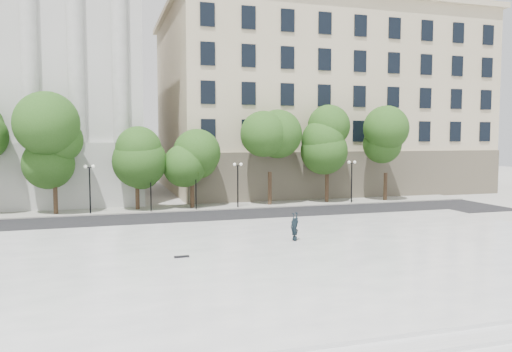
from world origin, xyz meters
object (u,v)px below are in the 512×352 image
at_px(traffic_light_east, 196,168).
at_px(person_lying, 295,237).
at_px(traffic_light_west, 151,170).
at_px(skateboard, 182,257).

bearing_deg(traffic_light_east, person_lying, -80.25).
relative_size(traffic_light_east, person_lying, 2.59).
bearing_deg(person_lying, traffic_light_east, 72.78).
xyz_separation_m(traffic_light_west, person_lying, (6.73, -16.47, -2.97)).
xyz_separation_m(traffic_light_east, person_lying, (2.83, -16.47, -3.06)).
xyz_separation_m(traffic_light_east, skateboard, (-4.06, -18.57, -3.25)).
relative_size(traffic_light_east, skateboard, 5.64).
xyz_separation_m(traffic_light_west, skateboard, (-0.16, -18.57, -3.15)).
bearing_deg(skateboard, traffic_light_east, 76.15).
bearing_deg(traffic_light_east, skateboard, -102.33).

